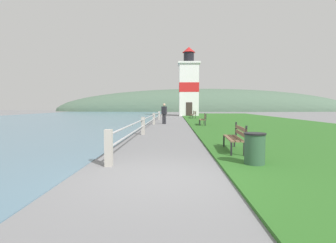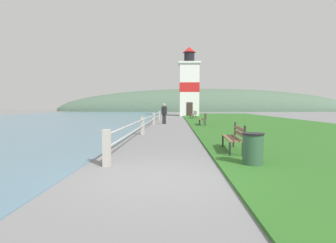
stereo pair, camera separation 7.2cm
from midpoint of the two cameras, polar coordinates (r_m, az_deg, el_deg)
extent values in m
plane|color=slate|center=(5.65, -2.09, -12.10)|extent=(160.00, 160.00, 0.00)
cube|color=#2D6623|center=(24.05, 18.60, -0.25)|extent=(12.00, 52.48, 0.06)
cube|color=slate|center=(27.05, -30.45, -0.20)|extent=(24.00, 83.97, 0.01)
cube|color=#A8A399|center=(6.73, -13.10, -5.62)|extent=(0.18, 0.18, 0.93)
cube|color=#A8A399|center=(13.76, -5.60, -0.93)|extent=(0.18, 0.18, 0.93)
cube|color=#A8A399|center=(20.90, -3.19, 0.58)|extent=(0.18, 0.18, 0.93)
cube|color=#A8A399|center=(28.06, -2.02, 1.32)|extent=(0.18, 0.18, 0.93)
cube|color=#A8A399|center=(35.23, -1.32, 1.76)|extent=(0.18, 0.18, 0.93)
cylinder|color=#B2B2B7|center=(20.88, -3.20, 1.47)|extent=(0.06, 28.74, 0.06)
cylinder|color=#B2B2B7|center=(20.90, -3.19, 0.58)|extent=(0.06, 28.74, 0.06)
cube|color=brown|center=(8.68, 12.80, -3.54)|extent=(0.22, 1.74, 0.04)
cube|color=brown|center=(8.71, 13.76, -3.54)|extent=(0.22, 1.74, 0.04)
cube|color=brown|center=(8.73, 14.71, -3.53)|extent=(0.22, 1.74, 0.04)
cube|color=brown|center=(8.71, 15.31, -1.45)|extent=(0.16, 1.74, 0.11)
cube|color=brown|center=(8.73, 15.29, -2.48)|extent=(0.16, 1.74, 0.11)
cube|color=black|center=(7.89, 13.36, -6.05)|extent=(0.05, 0.05, 0.45)
cube|color=black|center=(9.54, 11.85, -4.39)|extent=(0.05, 0.05, 0.45)
cube|color=black|center=(7.95, 16.01, -6.02)|extent=(0.05, 0.05, 0.45)
cube|color=black|center=(9.59, 14.05, -4.37)|extent=(0.05, 0.05, 0.45)
cube|color=black|center=(7.90, 16.41, -2.64)|extent=(0.05, 0.05, 0.49)
cube|color=black|center=(9.55, 14.38, -1.58)|extent=(0.05, 0.05, 0.49)
cube|color=brown|center=(19.94, 6.92, 0.44)|extent=(0.22, 1.72, 0.04)
cube|color=brown|center=(19.95, 7.34, 0.44)|extent=(0.22, 1.72, 0.04)
cube|color=brown|center=(19.96, 7.76, 0.44)|extent=(0.22, 1.72, 0.04)
cube|color=brown|center=(19.95, 8.02, 1.35)|extent=(0.16, 1.71, 0.11)
cube|color=brown|center=(19.95, 8.02, 0.89)|extent=(0.16, 1.71, 0.11)
cube|color=black|center=(19.13, 6.89, -0.42)|extent=(0.05, 0.05, 0.45)
cube|color=black|center=(20.79, 6.73, -0.11)|extent=(0.05, 0.05, 0.45)
cube|color=black|center=(19.15, 8.00, -0.43)|extent=(0.05, 0.05, 0.45)
cube|color=black|center=(20.80, 7.75, -0.12)|extent=(0.05, 0.05, 0.45)
cube|color=black|center=(19.12, 8.16, 0.98)|extent=(0.05, 0.05, 0.49)
cube|color=black|center=(20.78, 7.89, 1.18)|extent=(0.05, 0.05, 0.49)
cube|color=brown|center=(30.65, 5.04, 1.51)|extent=(0.26, 1.82, 0.04)
cube|color=brown|center=(30.67, 5.31, 1.51)|extent=(0.26, 1.82, 0.04)
cube|color=brown|center=(30.69, 5.58, 1.51)|extent=(0.26, 1.82, 0.04)
cube|color=brown|center=(30.70, 5.75, 2.10)|extent=(0.20, 1.82, 0.11)
cube|color=brown|center=(30.70, 5.75, 1.80)|extent=(0.20, 1.82, 0.11)
cube|color=black|center=(29.78, 5.21, 0.98)|extent=(0.05, 0.05, 0.45)
cube|color=black|center=(31.53, 4.74, 1.12)|extent=(0.05, 0.05, 0.45)
cube|color=black|center=(29.84, 5.91, 0.98)|extent=(0.05, 0.05, 0.45)
cube|color=black|center=(31.58, 5.40, 1.12)|extent=(0.05, 0.05, 0.45)
cube|color=black|center=(29.83, 6.01, 1.88)|extent=(0.05, 0.05, 0.49)
cube|color=black|center=(31.57, 5.49, 1.97)|extent=(0.05, 0.05, 0.49)
cube|color=white|center=(39.15, 4.47, 6.78)|extent=(2.78, 2.78, 7.56)
cube|color=red|center=(39.17, 4.47, 7.34)|extent=(2.82, 2.82, 1.36)
cube|color=white|center=(39.56, 4.50, 12.44)|extent=(3.20, 3.20, 0.25)
cylinder|color=black|center=(39.71, 4.50, 13.68)|extent=(1.53, 1.53, 1.49)
cone|color=red|center=(39.93, 4.51, 15.31)|extent=(1.91, 1.91, 0.82)
cube|color=#332823|center=(37.67, 4.56, 2.68)|extent=(0.90, 0.06, 2.00)
cylinder|color=#28282D|center=(21.77, -1.15, 0.57)|extent=(0.16, 0.16, 0.83)
cylinder|color=#28282D|center=(21.68, -0.71, 0.56)|extent=(0.16, 0.16, 0.83)
cube|color=#232328|center=(21.70, -0.93, 2.48)|extent=(0.47, 0.38, 0.62)
sphere|color=tan|center=(21.70, -0.94, 3.66)|extent=(0.22, 0.22, 0.22)
cylinder|color=#2D5138|center=(6.89, 18.05, -6.03)|extent=(0.50, 0.50, 0.80)
cylinder|color=black|center=(6.84, 18.11, -2.55)|extent=(0.54, 0.54, 0.04)
ellipsoid|color=#4C6651|center=(70.85, 7.63, 2.22)|extent=(80.00, 16.00, 12.00)
camera|label=1|loc=(0.04, -90.10, -0.01)|focal=28.00mm
camera|label=2|loc=(0.04, 89.90, 0.01)|focal=28.00mm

